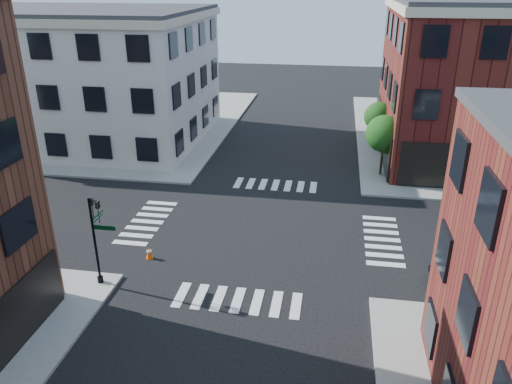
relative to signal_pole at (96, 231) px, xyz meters
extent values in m
plane|color=black|center=(6.72, 6.68, -2.86)|extent=(120.00, 120.00, 0.00)
cube|color=gray|center=(-14.28, 27.68, -2.78)|extent=(30.00, 30.00, 0.15)
cube|color=beige|center=(-12.28, 22.68, 2.64)|extent=(22.00, 16.00, 11.00)
cylinder|color=black|center=(14.22, 16.68, -1.97)|extent=(0.18, 0.18, 1.47)
cylinder|color=black|center=(14.22, 16.68, -1.24)|extent=(0.12, 0.12, 1.47)
sphere|color=#12340E|center=(14.22, 16.68, 0.44)|extent=(2.69, 2.69, 2.69)
sphere|color=#12340E|center=(14.47, 16.58, -0.10)|extent=(1.85, 1.85, 1.85)
cylinder|color=black|center=(14.22, 22.68, -2.04)|extent=(0.18, 0.18, 1.33)
cylinder|color=black|center=(14.22, 22.68, -1.38)|extent=(0.12, 0.12, 1.33)
sphere|color=#12340E|center=(14.22, 22.68, 0.14)|extent=(2.43, 2.43, 2.43)
sphere|color=#12340E|center=(14.47, 22.58, -0.35)|extent=(1.67, 1.67, 1.67)
cylinder|color=black|center=(-0.08, -0.12, -0.56)|extent=(0.12, 0.12, 4.60)
cylinder|color=black|center=(-0.08, -0.12, -2.56)|extent=(0.28, 0.28, 0.30)
cube|color=#053819|center=(0.47, -0.12, 0.29)|extent=(1.10, 0.03, 0.22)
cube|color=#053819|center=(-0.08, 0.43, 0.54)|extent=(0.03, 1.10, 0.22)
imported|color=black|center=(0.27, -0.02, 1.04)|extent=(0.22, 0.18, 1.10)
imported|color=black|center=(-0.18, 0.23, 1.04)|extent=(0.18, 0.22, 1.10)
cube|color=#AFAFB2|center=(17.23, 2.62, -1.14)|extent=(2.36, 2.78, 2.22)
cube|color=black|center=(16.18, 2.56, -0.75)|extent=(0.23, 2.11, 1.00)
cylinder|color=black|center=(17.29, 1.46, -2.30)|extent=(1.13, 0.45, 1.11)
cylinder|color=black|center=(17.16, 3.78, -2.30)|extent=(1.13, 0.45, 1.11)
cube|color=#E7520A|center=(1.38, 2.61, -2.84)|extent=(0.45, 0.45, 0.04)
cone|color=#E7520A|center=(1.38, 2.61, -2.53)|extent=(0.43, 0.43, 0.65)
cylinder|color=white|center=(1.38, 2.61, -2.44)|extent=(0.25, 0.25, 0.07)
camera|label=1|loc=(10.62, -19.06, 10.91)|focal=35.00mm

